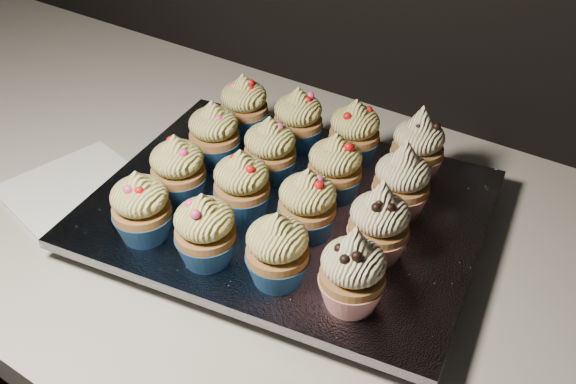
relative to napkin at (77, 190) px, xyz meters
The scene contains 20 objects.
worktop 0.48m from the napkin, 12.11° to the left, with size 2.44×0.64×0.04m, color beige.
napkin is the anchor object (origin of this frame).
baking_tray 0.27m from the napkin, 19.73° to the left, with size 0.40×0.30×0.02m, color black.
foil_lining 0.27m from the napkin, 19.73° to the left, with size 0.43×0.34×0.01m, color silver.
cupcake_0 0.18m from the napkin, 13.57° to the right, with size 0.06×0.06×0.08m.
cupcake_1 0.25m from the napkin, ahead, with size 0.06×0.06×0.08m.
cupcake_2 0.32m from the napkin, ahead, with size 0.06×0.06×0.08m.
cupcake_3 0.40m from the napkin, ahead, with size 0.06×0.06×0.10m.
cupcake_4 0.17m from the napkin, 12.91° to the left, with size 0.06×0.06×0.08m.
cupcake_5 0.24m from the napkin, 12.64° to the left, with size 0.06×0.06×0.08m.
cupcake_6 0.32m from the napkin, 11.41° to the left, with size 0.06×0.06×0.08m.
cupcake_7 0.39m from the napkin, 10.93° to the left, with size 0.06×0.06×0.10m.
cupcake_8 0.19m from the napkin, 40.63° to the left, with size 0.06×0.06×0.08m.
cupcake_9 0.25m from the napkin, 30.23° to the left, with size 0.06×0.06×0.08m.
cupcake_10 0.33m from the napkin, 24.74° to the left, with size 0.06×0.06×0.08m.
cupcake_11 0.40m from the napkin, 22.31° to the left, with size 0.06×0.06×0.10m.
cupcake_12 0.24m from the napkin, 57.10° to the left, with size 0.06×0.06×0.08m.
cupcake_13 0.29m from the napkin, 44.92° to the left, with size 0.06×0.06×0.08m.
cupcake_14 0.35m from the napkin, 37.81° to the left, with size 0.06×0.06×0.08m.
cupcake_15 0.42m from the napkin, 32.64° to the left, with size 0.06×0.06×0.10m.
Camera 1 is at (0.11, 1.21, 1.39)m, focal length 40.00 mm.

